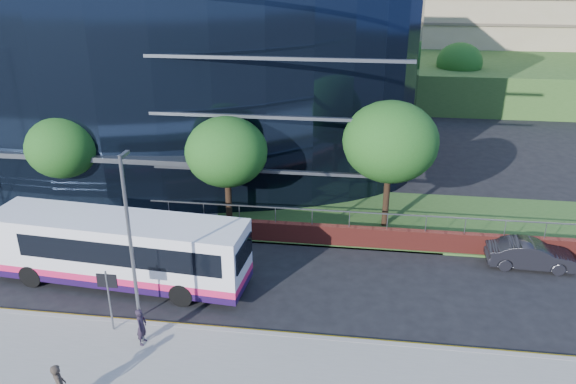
# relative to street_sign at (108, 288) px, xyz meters

# --- Properties ---
(ground) EXTENTS (200.00, 200.00, 0.00)m
(ground) POSITION_rel_street_sign_xyz_m (-4.50, 1.59, -2.15)
(ground) COLOR black
(ground) RESTS_ON ground
(kerb) EXTENTS (80.00, 0.25, 0.16)m
(kerb) POSITION_rel_street_sign_xyz_m (-4.50, 0.59, -2.07)
(kerb) COLOR gray
(kerb) RESTS_ON ground
(yellow_line_outer) EXTENTS (80.00, 0.08, 0.01)m
(yellow_line_outer) POSITION_rel_street_sign_xyz_m (-4.50, 0.79, -2.14)
(yellow_line_outer) COLOR gold
(yellow_line_outer) RESTS_ON ground
(yellow_line_inner) EXTENTS (80.00, 0.08, 0.01)m
(yellow_line_inner) POSITION_rel_street_sign_xyz_m (-4.50, 0.94, -2.14)
(yellow_line_inner) COLOR gold
(yellow_line_inner) RESTS_ON ground
(far_forecourt) EXTENTS (50.00, 8.00, 0.10)m
(far_forecourt) POSITION_rel_street_sign_xyz_m (-10.50, 12.59, -2.10)
(far_forecourt) COLOR gray
(far_forecourt) RESTS_ON ground
(grass_verge) EXTENTS (36.00, 8.00, 0.12)m
(grass_verge) POSITION_rel_street_sign_xyz_m (19.50, 12.59, -2.09)
(grass_verge) COLOR #2D511E
(grass_verge) RESTS_ON ground
(glass_office) EXTENTS (44.00, 23.10, 16.00)m
(glass_office) POSITION_rel_street_sign_xyz_m (-8.50, 22.44, 5.85)
(glass_office) COLOR black
(glass_office) RESTS_ON ground
(retaining_wall) EXTENTS (34.00, 0.40, 2.11)m
(retaining_wall) POSITION_rel_street_sign_xyz_m (15.50, 8.89, -1.54)
(retaining_wall) COLOR maroon
(retaining_wall) RESTS_ON ground
(street_sign) EXTENTS (0.85, 0.09, 2.80)m
(street_sign) POSITION_rel_street_sign_xyz_m (0.00, 0.00, 0.00)
(street_sign) COLOR slate
(street_sign) RESTS_ON pavement_near
(tree_far_b) EXTENTS (4.29, 4.29, 6.05)m
(tree_far_b) POSITION_rel_street_sign_xyz_m (-7.50, 11.09, 2.06)
(tree_far_b) COLOR black
(tree_far_b) RESTS_ON ground
(tree_far_c) EXTENTS (4.62, 4.62, 6.51)m
(tree_far_c) POSITION_rel_street_sign_xyz_m (2.50, 10.59, 2.39)
(tree_far_c) COLOR black
(tree_far_c) RESTS_ON ground
(tree_far_d) EXTENTS (5.28, 5.28, 7.44)m
(tree_far_d) POSITION_rel_street_sign_xyz_m (11.50, 11.59, 3.04)
(tree_far_d) COLOR black
(tree_far_d) RESTS_ON ground
(tree_dist_e) EXTENTS (4.62, 4.62, 6.51)m
(tree_dist_e) POSITION_rel_street_sign_xyz_m (19.50, 41.59, 2.39)
(tree_dist_e) COLOR black
(tree_dist_e) RESTS_ON ground
(streetlight_east) EXTENTS (0.15, 0.77, 8.00)m
(streetlight_east) POSITION_rel_street_sign_xyz_m (1.50, -0.59, 2.29)
(streetlight_east) COLOR slate
(streetlight_east) RESTS_ON pavement_near
(city_bus) EXTENTS (12.58, 3.80, 3.36)m
(city_bus) POSITION_rel_street_sign_xyz_m (-1.11, 3.82, -0.37)
(city_bus) COLOR silver
(city_bus) RESTS_ON ground
(parked_car) EXTENTS (4.35, 1.61, 1.42)m
(parked_car) POSITION_rel_street_sign_xyz_m (18.68, 7.95, -1.44)
(parked_car) COLOR black
(parked_car) RESTS_ON ground
(pedestrian) EXTENTS (0.41, 0.60, 1.59)m
(pedestrian) POSITION_rel_street_sign_xyz_m (1.58, -0.71, -1.20)
(pedestrian) COLOR black
(pedestrian) RESTS_ON pavement_near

